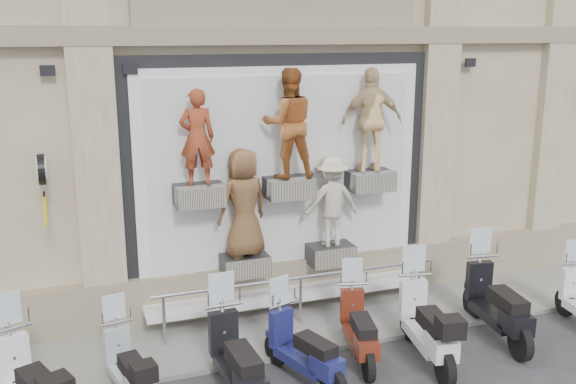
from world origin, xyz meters
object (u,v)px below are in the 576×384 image
scooter_g (428,311)px  clock_sign_bracket (43,179)px  scooter_h (498,290)px  scooter_e (304,336)px  scooter_b (30,371)px  scooter_d (236,346)px  scooter_c (128,357)px  scooter_f (359,316)px  guard_rail (300,302)px

scooter_g → clock_sign_bracket: bearing=167.7°
scooter_h → scooter_e: bearing=-168.4°
scooter_b → scooter_g: scooter_b is taller
scooter_h → scooter_d: bearing=-167.5°
scooter_b → scooter_h: bearing=-20.8°
scooter_c → clock_sign_bracket: bearing=105.6°
scooter_b → scooter_f: size_ratio=1.15×
scooter_c → guard_rail: bearing=13.7°
guard_rail → scooter_f: scooter_f is taller
guard_rail → scooter_e: scooter_e is taller
scooter_f → clock_sign_bracket: bearing=170.9°
clock_sign_bracket → scooter_f: (4.35, -1.80, -2.08)m
scooter_f → scooter_b: bearing=-163.6°
guard_rail → scooter_g: bearing=-51.0°
scooter_d → scooter_f: scooter_d is taller
clock_sign_bracket → scooter_e: 4.46m
scooter_f → scooter_g: scooter_g is taller
guard_rail → scooter_c: bearing=-155.6°
clock_sign_bracket → scooter_f: size_ratio=0.58×
guard_rail → scooter_f: 1.43m
scooter_c → scooter_d: bearing=-27.9°
scooter_b → scooter_g: (5.60, -0.14, -0.00)m
clock_sign_bracket → guard_rail: bearing=-6.8°
scooter_c → scooter_f: scooter_f is taller
scooter_f → scooter_e: bearing=-149.0°
scooter_e → scooter_h: 3.48m
scooter_e → scooter_f: (1.04, 0.33, 0.00)m
clock_sign_bracket → scooter_h: 7.31m
clock_sign_bracket → scooter_g: size_ratio=0.50×
guard_rail → scooter_d: (-1.61, -1.79, 0.35)m
clock_sign_bracket → scooter_f: clock_sign_bracket is taller
guard_rail → scooter_f: bearing=-71.2°
scooter_d → scooter_h: (4.49, 0.34, 0.03)m
guard_rail → scooter_f: (0.45, -1.33, 0.25)m
scooter_g → scooter_h: 1.51m
guard_rail → scooter_b: size_ratio=2.49×
guard_rail → scooter_g: scooter_g is taller
scooter_d → scooter_c: bearing=160.0°
scooter_g → guard_rail: bearing=139.2°
scooter_e → scooter_c: bearing=154.5°
scooter_b → scooter_g: size_ratio=1.00×
scooter_d → scooter_e: (1.02, 0.13, -0.10)m
scooter_g → scooter_h: scooter_h is taller
scooter_e → scooter_g: bearing=-20.3°
scooter_c → scooter_f: bearing=-10.2°
scooter_b → scooter_c: (1.21, 0.22, -0.14)m
clock_sign_bracket → scooter_h: clock_sign_bracket is taller
guard_rail → scooter_c: size_ratio=2.99×
scooter_b → scooter_e: scooter_b is taller
clock_sign_bracket → scooter_g: clock_sign_bracket is taller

